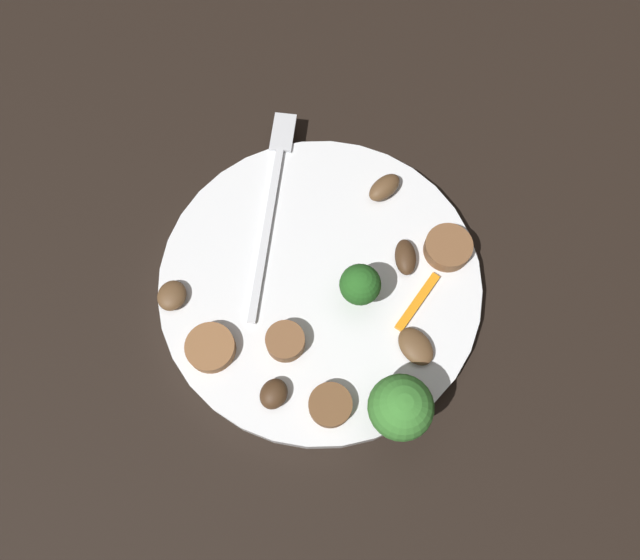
# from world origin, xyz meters

# --- Properties ---
(ground_plane) EXTENTS (1.40, 1.40, 0.00)m
(ground_plane) POSITION_xyz_m (0.00, 0.00, 0.00)
(ground_plane) COLOR black
(plate) EXTENTS (0.24, 0.24, 0.02)m
(plate) POSITION_xyz_m (0.00, 0.00, 0.01)
(plate) COLOR white
(plate) RESTS_ON ground_plane
(fork) EXTENTS (0.17, 0.07, 0.00)m
(fork) POSITION_xyz_m (0.05, 0.06, 0.02)
(fork) COLOR silver
(fork) RESTS_ON plate
(broccoli_floret_0) EXTENTS (0.03, 0.03, 0.04)m
(broccoli_floret_0) POSITION_xyz_m (-0.00, -0.03, 0.04)
(broccoli_floret_0) COLOR #296420
(broccoli_floret_0) RESTS_ON plate
(broccoli_floret_1) EXTENTS (0.04, 0.04, 0.06)m
(broccoli_floret_1) POSITION_xyz_m (-0.07, -0.09, 0.05)
(broccoli_floret_1) COLOR #408630
(broccoli_floret_1) RESTS_ON plate
(sausage_slice_0) EXTENTS (0.04, 0.04, 0.01)m
(sausage_slice_0) POSITION_xyz_m (-0.05, -0.00, 0.02)
(sausage_slice_0) COLOR brown
(sausage_slice_0) RESTS_ON plate
(sausage_slice_1) EXTENTS (0.05, 0.05, 0.01)m
(sausage_slice_1) POSITION_xyz_m (0.06, -0.08, 0.02)
(sausage_slice_1) COLOR brown
(sausage_slice_1) RESTS_ON plate
(sausage_slice_2) EXTENTS (0.04, 0.04, 0.01)m
(sausage_slice_2) POSITION_xyz_m (-0.08, -0.05, 0.02)
(sausage_slice_2) COLOR brown
(sausage_slice_2) RESTS_ON plate
(sausage_slice_3) EXTENTS (0.05, 0.05, 0.01)m
(sausage_slice_3) POSITION_xyz_m (-0.08, 0.05, 0.02)
(sausage_slice_3) COLOR brown
(sausage_slice_3) RESTS_ON plate
(mushroom_0) EXTENTS (0.03, 0.04, 0.01)m
(mushroom_0) POSITION_xyz_m (-0.02, -0.08, 0.02)
(mushroom_0) COLOR brown
(mushroom_0) RESTS_ON plate
(mushroom_1) EXTENTS (0.03, 0.02, 0.01)m
(mushroom_1) POSITION_xyz_m (-0.06, 0.09, 0.02)
(mushroom_1) COLOR brown
(mushroom_1) RESTS_ON plate
(mushroom_2) EXTENTS (0.02, 0.02, 0.01)m
(mushroom_2) POSITION_xyz_m (-0.09, -0.01, 0.02)
(mushroom_2) COLOR #422B19
(mushroom_2) RESTS_ON plate
(mushroom_3) EXTENTS (0.03, 0.03, 0.01)m
(mushroom_3) POSITION_xyz_m (0.09, -0.01, 0.02)
(mushroom_3) COLOR brown
(mushroom_3) RESTS_ON plate
(mushroom_4) EXTENTS (0.03, 0.03, 0.01)m
(mushroom_4) POSITION_xyz_m (0.04, -0.05, 0.02)
(mushroom_4) COLOR #422B19
(mushroom_4) RESTS_ON plate
(pepper_strip_1) EXTENTS (0.05, 0.01, 0.00)m
(pepper_strip_1) POSITION_xyz_m (0.02, -0.07, 0.02)
(pepper_strip_1) COLOR orange
(pepper_strip_1) RESTS_ON plate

